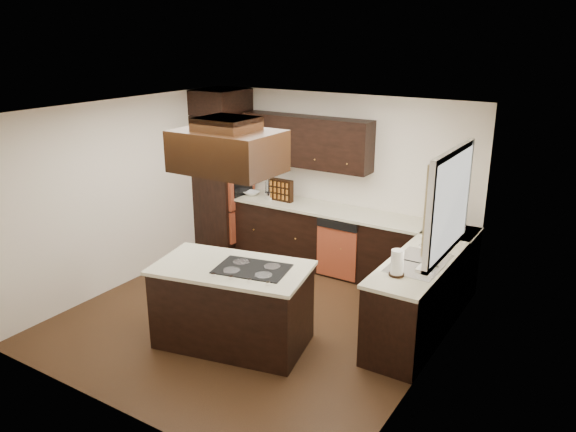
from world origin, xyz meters
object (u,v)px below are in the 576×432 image
(oven_column, at_px, (224,183))
(range_hood, at_px, (228,151))
(island, at_px, (233,307))
(spice_rack, at_px, (281,190))

(oven_column, relative_size, range_hood, 2.02)
(island, distance_m, spice_rack, 2.58)
(oven_column, bearing_deg, range_hood, -50.26)
(oven_column, relative_size, island, 1.33)
(oven_column, bearing_deg, island, -50.31)
(range_hood, xyz_separation_m, spice_rack, (-0.85, 2.31, -1.08))
(range_hood, relative_size, spice_rack, 2.70)
(oven_column, distance_m, island, 3.04)
(oven_column, height_order, island, oven_column)
(island, height_order, range_hood, range_hood)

